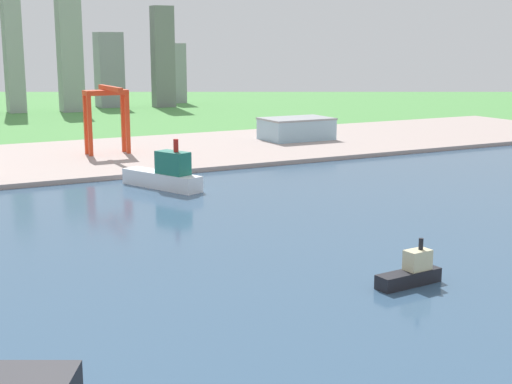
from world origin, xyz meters
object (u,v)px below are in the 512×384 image
at_px(tugboat_small, 411,273).
at_px(port_crane_red, 107,105).
at_px(ferry_boat, 165,175).
at_px(warehouse_annex, 296,129).

height_order(tugboat_small, port_crane_red, port_crane_red).
bearing_deg(ferry_boat, tugboat_small, -86.07).
distance_m(ferry_boat, tugboat_small, 159.97).
bearing_deg(warehouse_annex, tugboat_small, -114.75).
xyz_separation_m(ferry_boat, tugboat_small, (10.95, -159.56, -2.89)).
xyz_separation_m(tugboat_small, warehouse_annex, (122.36, 265.45, 6.10)).
relative_size(ferry_boat, port_crane_red, 1.12).
xyz_separation_m(port_crane_red, warehouse_annex, (129.77, 5.82, -21.01)).
bearing_deg(port_crane_red, tugboat_small, -88.36).
xyz_separation_m(ferry_boat, port_crane_red, (3.54, 100.07, 24.22)).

